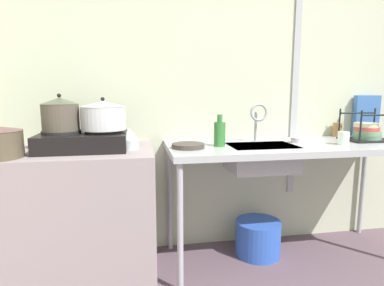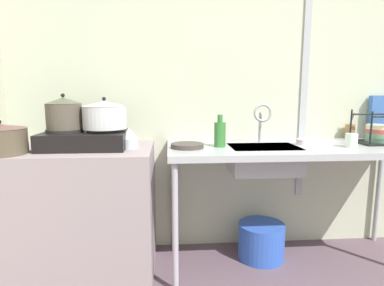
{
  "view_description": "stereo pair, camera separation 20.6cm",
  "coord_description": "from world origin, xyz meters",
  "px_view_note": "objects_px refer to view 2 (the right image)",
  "views": [
    {
      "loc": [
        -1.13,
        -0.44,
        1.18
      ],
      "look_at": [
        -0.78,
        1.57,
        0.85
      ],
      "focal_mm": 29.94,
      "sensor_mm": 36.0,
      "label": 1
    },
    {
      "loc": [
        -0.93,
        -0.46,
        1.18
      ],
      "look_at": [
        -0.78,
        1.57,
        0.85
      ],
      "focal_mm": 29.94,
      "sensor_mm": 36.0,
      "label": 2
    }
  ],
  "objects_px": {
    "small_bowl_on_drainboard": "(305,142)",
    "cup_by_rack": "(351,140)",
    "frying_pan": "(187,146)",
    "utensil_jar": "(350,131)",
    "pot_on_right_burner": "(105,115)",
    "bottle_by_sink": "(220,134)",
    "percolator": "(129,138)",
    "pot_beside_stove": "(1,139)",
    "cereal_box": "(382,117)",
    "bucket_on_floor": "(261,241)",
    "stove": "(86,139)",
    "faucet": "(262,116)",
    "pot_on_left_burner": "(64,113)",
    "dish_rack": "(380,135)",
    "sink_basin": "(264,159)"
  },
  "relations": [
    {
      "from": "frying_pan",
      "to": "small_bowl_on_drainboard",
      "type": "distance_m",
      "value": 0.8
    },
    {
      "from": "percolator",
      "to": "cereal_box",
      "type": "relative_size",
      "value": 0.4
    },
    {
      "from": "frying_pan",
      "to": "pot_on_left_burner",
      "type": "bearing_deg",
      "value": 176.54
    },
    {
      "from": "frying_pan",
      "to": "cup_by_rack",
      "type": "height_order",
      "value": "cup_by_rack"
    },
    {
      "from": "pot_on_right_burner",
      "to": "cereal_box",
      "type": "bearing_deg",
      "value": 7.62
    },
    {
      "from": "small_bowl_on_drainboard",
      "to": "cup_by_rack",
      "type": "bearing_deg",
      "value": -28.16
    },
    {
      "from": "cereal_box",
      "to": "utensil_jar",
      "type": "xyz_separation_m",
      "value": [
        -0.25,
        -0.01,
        -0.1
      ]
    },
    {
      "from": "stove",
      "to": "percolator",
      "type": "bearing_deg",
      "value": -6.24
    },
    {
      "from": "bottle_by_sink",
      "to": "cereal_box",
      "type": "height_order",
      "value": "cereal_box"
    },
    {
      "from": "pot_on_left_burner",
      "to": "bucket_on_floor",
      "type": "bearing_deg",
      "value": 3.25
    },
    {
      "from": "percolator",
      "to": "utensil_jar",
      "type": "bearing_deg",
      "value": 10.27
    },
    {
      "from": "faucet",
      "to": "small_bowl_on_drainboard",
      "type": "relative_size",
      "value": 2.25
    },
    {
      "from": "pot_on_left_burner",
      "to": "dish_rack",
      "type": "xyz_separation_m",
      "value": [
        2.08,
        0.04,
        -0.16
      ]
    },
    {
      "from": "pot_on_left_burner",
      "to": "bucket_on_floor",
      "type": "relative_size",
      "value": 0.68
    },
    {
      "from": "pot_beside_stove",
      "to": "pot_on_right_burner",
      "type": "bearing_deg",
      "value": 17.64
    },
    {
      "from": "pot_beside_stove",
      "to": "dish_rack",
      "type": "relative_size",
      "value": 0.91
    },
    {
      "from": "cereal_box",
      "to": "pot_on_left_burner",
      "type": "bearing_deg",
      "value": -169.21
    },
    {
      "from": "stove",
      "to": "utensil_jar",
      "type": "distance_m",
      "value": 1.89
    },
    {
      "from": "stove",
      "to": "cereal_box",
      "type": "bearing_deg",
      "value": 7.18
    },
    {
      "from": "bottle_by_sink",
      "to": "cereal_box",
      "type": "xyz_separation_m",
      "value": [
        1.28,
        0.29,
        0.08
      ]
    },
    {
      "from": "frying_pan",
      "to": "pot_on_right_burner",
      "type": "bearing_deg",
      "value": 174.89
    },
    {
      "from": "pot_beside_stove",
      "to": "cereal_box",
      "type": "distance_m",
      "value": 2.59
    },
    {
      "from": "pot_on_left_burner",
      "to": "cup_by_rack",
      "type": "height_order",
      "value": "pot_on_left_burner"
    },
    {
      "from": "pot_beside_stove",
      "to": "frying_pan",
      "type": "distance_m",
      "value": 1.07
    },
    {
      "from": "frying_pan",
      "to": "utensil_jar",
      "type": "relative_size",
      "value": 1.05
    },
    {
      "from": "pot_beside_stove",
      "to": "faucet",
      "type": "distance_m",
      "value": 1.61
    },
    {
      "from": "faucet",
      "to": "dish_rack",
      "type": "relative_size",
      "value": 0.87
    },
    {
      "from": "pot_beside_stove",
      "to": "sink_basin",
      "type": "height_order",
      "value": "pot_beside_stove"
    },
    {
      "from": "small_bowl_on_drainboard",
      "to": "cereal_box",
      "type": "bearing_deg",
      "value": 19.01
    },
    {
      "from": "stove",
      "to": "pot_on_left_burner",
      "type": "bearing_deg",
      "value": 180.0
    },
    {
      "from": "pot_on_right_burner",
      "to": "small_bowl_on_drainboard",
      "type": "distance_m",
      "value": 1.32
    },
    {
      "from": "pot_on_left_burner",
      "to": "pot_on_right_burner",
      "type": "relative_size",
      "value": 0.81
    },
    {
      "from": "cup_by_rack",
      "to": "pot_on_right_burner",
      "type": "bearing_deg",
      "value": 176.28
    },
    {
      "from": "pot_on_left_burner",
      "to": "cup_by_rack",
      "type": "distance_m",
      "value": 1.81
    },
    {
      "from": "pot_on_right_burner",
      "to": "pot_on_left_burner",
      "type": "bearing_deg",
      "value": -180.0
    },
    {
      "from": "bucket_on_floor",
      "to": "pot_on_right_burner",
      "type": "bearing_deg",
      "value": -175.99
    },
    {
      "from": "pot_beside_stove",
      "to": "pot_on_left_burner",
      "type": "bearing_deg",
      "value": 30.08
    },
    {
      "from": "pot_beside_stove",
      "to": "frying_pan",
      "type": "bearing_deg",
      "value": 6.9
    },
    {
      "from": "pot_on_right_burner",
      "to": "bottle_by_sink",
      "type": "distance_m",
      "value": 0.73
    },
    {
      "from": "percolator",
      "to": "frying_pan",
      "type": "relative_size",
      "value": 0.62
    },
    {
      "from": "sink_basin",
      "to": "bottle_by_sink",
      "type": "distance_m",
      "value": 0.33
    },
    {
      "from": "utensil_jar",
      "to": "faucet",
      "type": "bearing_deg",
      "value": -168.22
    },
    {
      "from": "sink_basin",
      "to": "cup_by_rack",
      "type": "height_order",
      "value": "cup_by_rack"
    },
    {
      "from": "bucket_on_floor",
      "to": "pot_beside_stove",
      "type": "bearing_deg",
      "value": -171.18
    },
    {
      "from": "pot_on_left_burner",
      "to": "faucet",
      "type": "relative_size",
      "value": 0.81
    },
    {
      "from": "percolator",
      "to": "utensil_jar",
      "type": "distance_m",
      "value": 1.63
    },
    {
      "from": "utensil_jar",
      "to": "pot_on_left_burner",
      "type": "bearing_deg",
      "value": -172.58
    },
    {
      "from": "cup_by_rack",
      "to": "bottle_by_sink",
      "type": "bearing_deg",
      "value": 174.26
    },
    {
      "from": "frying_pan",
      "to": "bottle_by_sink",
      "type": "bearing_deg",
      "value": 7.64
    },
    {
      "from": "frying_pan",
      "to": "bottle_by_sink",
      "type": "xyz_separation_m",
      "value": [
        0.21,
        0.03,
        0.07
      ]
    }
  ]
}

